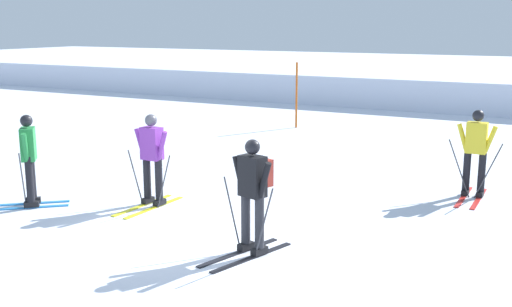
{
  "coord_description": "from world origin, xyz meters",
  "views": [
    {
      "loc": [
        5.68,
        -7.73,
        3.34
      ],
      "look_at": [
        0.23,
        2.54,
        0.9
      ],
      "focal_mm": 43.85,
      "sensor_mm": 36.0,
      "label": 1
    }
  ],
  "objects_px": {
    "skier_purple": "(152,157)",
    "skier_yellow": "(476,151)",
    "skier_green": "(29,158)",
    "trail_marker_pole": "(297,95)",
    "skier_black": "(254,190)"
  },
  "relations": [
    {
      "from": "skier_purple",
      "to": "skier_yellow",
      "type": "height_order",
      "value": "same"
    },
    {
      "from": "skier_green",
      "to": "trail_marker_pole",
      "type": "xyz_separation_m",
      "value": [
        0.68,
        10.38,
        0.14
      ]
    },
    {
      "from": "skier_purple",
      "to": "trail_marker_pole",
      "type": "xyz_separation_m",
      "value": [
        -1.28,
        9.27,
        0.14
      ]
    },
    {
      "from": "skier_black",
      "to": "skier_green",
      "type": "bearing_deg",
      "value": 177.74
    },
    {
      "from": "skier_green",
      "to": "skier_yellow",
      "type": "xyz_separation_m",
      "value": [
        7.13,
        4.5,
        -0.0
      ]
    },
    {
      "from": "skier_purple",
      "to": "skier_yellow",
      "type": "distance_m",
      "value": 6.18
    },
    {
      "from": "skier_black",
      "to": "skier_purple",
      "type": "relative_size",
      "value": 1.0
    },
    {
      "from": "skier_yellow",
      "to": "skier_purple",
      "type": "bearing_deg",
      "value": -146.68
    },
    {
      "from": "skier_green",
      "to": "skier_yellow",
      "type": "distance_m",
      "value": 8.43
    },
    {
      "from": "skier_black",
      "to": "skier_green",
      "type": "height_order",
      "value": "same"
    },
    {
      "from": "skier_purple",
      "to": "trail_marker_pole",
      "type": "bearing_deg",
      "value": 97.84
    },
    {
      "from": "skier_purple",
      "to": "skier_yellow",
      "type": "relative_size",
      "value": 1.0
    },
    {
      "from": "skier_black",
      "to": "trail_marker_pole",
      "type": "xyz_separation_m",
      "value": [
        -4.09,
        10.56,
        0.1
      ]
    },
    {
      "from": "skier_green",
      "to": "skier_purple",
      "type": "bearing_deg",
      "value": 29.39
    },
    {
      "from": "skier_green",
      "to": "skier_purple",
      "type": "distance_m",
      "value": 2.25
    }
  ]
}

